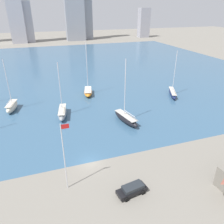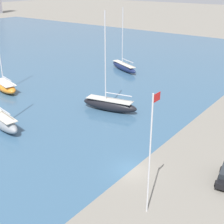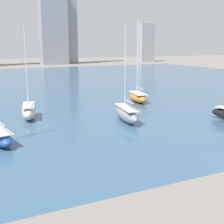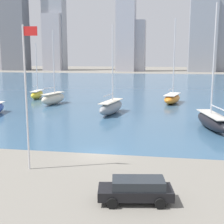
{
  "view_description": "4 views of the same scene",
  "coord_description": "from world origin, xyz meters",
  "px_view_note": "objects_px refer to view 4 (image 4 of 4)",
  "views": [
    {
      "loc": [
        -6.5,
        -32.18,
        26.22
      ],
      "look_at": [
        7.93,
        10.37,
        4.52
      ],
      "focal_mm": 35.0,
      "sensor_mm": 36.0,
      "label": 1
    },
    {
      "loc": [
        -25.17,
        -16.28,
        19.98
      ],
      "look_at": [
        7.72,
        8.59,
        2.32
      ],
      "focal_mm": 50.0,
      "sensor_mm": 36.0,
      "label": 2
    },
    {
      "loc": [
        -24.48,
        -19.42,
        11.32
      ],
      "look_at": [
        -5.33,
        19.6,
        1.95
      ],
      "focal_mm": 50.0,
      "sensor_mm": 36.0,
      "label": 3
    },
    {
      "loc": [
        6.07,
        -28.23,
        9.29
      ],
      "look_at": [
        -0.36,
        10.2,
        2.28
      ],
      "focal_mm": 50.0,
      "sensor_mm": 36.0,
      "label": 4
    }
  ],
  "objects_px": {
    "sailboat_cream": "(53,98)",
    "parked_wagon_black": "(136,189)",
    "sailboat_orange": "(172,98)",
    "flag_pole": "(27,94)",
    "sailboat_yellow": "(37,94)",
    "sailboat_black": "(212,121)",
    "sailboat_gray": "(111,107)"
  },
  "relations": [
    {
      "from": "flag_pole",
      "to": "parked_wagon_black",
      "type": "xyz_separation_m",
      "value": [
        9.25,
        -4.47,
        -5.48
      ]
    },
    {
      "from": "sailboat_cream",
      "to": "parked_wagon_black",
      "type": "relative_size",
      "value": 2.84
    },
    {
      "from": "sailboat_cream",
      "to": "sailboat_black",
      "type": "xyz_separation_m",
      "value": [
        27.5,
        -16.65,
        -0.12
      ]
    },
    {
      "from": "sailboat_cream",
      "to": "parked_wagon_black",
      "type": "height_order",
      "value": "sailboat_cream"
    },
    {
      "from": "flag_pole",
      "to": "sailboat_black",
      "type": "bearing_deg",
      "value": 45.75
    },
    {
      "from": "sailboat_orange",
      "to": "sailboat_black",
      "type": "distance_m",
      "value": 22.15
    },
    {
      "from": "flag_pole",
      "to": "sailboat_yellow",
      "type": "xyz_separation_m",
      "value": [
        -16.81,
        41.43,
        -5.32
      ]
    },
    {
      "from": "flag_pole",
      "to": "sailboat_black",
      "type": "height_order",
      "value": "sailboat_black"
    },
    {
      "from": "sailboat_gray",
      "to": "sailboat_black",
      "type": "xyz_separation_m",
      "value": [
        14.63,
        -8.34,
        -0.08
      ]
    },
    {
      "from": "sailboat_black",
      "to": "parked_wagon_black",
      "type": "height_order",
      "value": "sailboat_black"
    },
    {
      "from": "sailboat_yellow",
      "to": "sailboat_cream",
      "type": "height_order",
      "value": "sailboat_cream"
    },
    {
      "from": "sailboat_yellow",
      "to": "flag_pole",
      "type": "bearing_deg",
      "value": -71.23
    },
    {
      "from": "sailboat_gray",
      "to": "sailboat_cream",
      "type": "bearing_deg",
      "value": 157.95
    },
    {
      "from": "parked_wagon_black",
      "to": "sailboat_gray",
      "type": "bearing_deg",
      "value": 3.69
    },
    {
      "from": "sailboat_orange",
      "to": "sailboat_black",
      "type": "xyz_separation_m",
      "value": [
        4.61,
        -21.67,
        0.03
      ]
    },
    {
      "from": "sailboat_gray",
      "to": "sailboat_black",
      "type": "relative_size",
      "value": 0.9
    },
    {
      "from": "sailboat_gray",
      "to": "sailboat_yellow",
      "type": "relative_size",
      "value": 1.18
    },
    {
      "from": "flag_pole",
      "to": "sailboat_yellow",
      "type": "bearing_deg",
      "value": 112.09
    },
    {
      "from": "sailboat_gray",
      "to": "sailboat_black",
      "type": "height_order",
      "value": "sailboat_black"
    },
    {
      "from": "sailboat_cream",
      "to": "flag_pole",
      "type": "bearing_deg",
      "value": -59.9
    },
    {
      "from": "flag_pole",
      "to": "sailboat_orange",
      "type": "relative_size",
      "value": 0.71
    },
    {
      "from": "flag_pole",
      "to": "sailboat_orange",
      "type": "distance_m",
      "value": 41.48
    },
    {
      "from": "sailboat_cream",
      "to": "sailboat_orange",
      "type": "bearing_deg",
      "value": 25.54
    },
    {
      "from": "sailboat_black",
      "to": "sailboat_orange",
      "type": "bearing_deg",
      "value": 90.08
    },
    {
      "from": "sailboat_cream",
      "to": "parked_wagon_black",
      "type": "xyz_separation_m",
      "value": [
        19.66,
        -38.65,
        -0.36
      ]
    },
    {
      "from": "sailboat_cream",
      "to": "sailboat_orange",
      "type": "height_order",
      "value": "sailboat_orange"
    },
    {
      "from": "sailboat_yellow",
      "to": "sailboat_cream",
      "type": "distance_m",
      "value": 9.67
    },
    {
      "from": "flag_pole",
      "to": "sailboat_black",
      "type": "distance_m",
      "value": 25.05
    },
    {
      "from": "flag_pole",
      "to": "parked_wagon_black",
      "type": "relative_size",
      "value": 2.34
    },
    {
      "from": "sailboat_black",
      "to": "sailboat_cream",
      "type": "bearing_deg",
      "value": 136.88
    },
    {
      "from": "sailboat_cream",
      "to": "sailboat_orange",
      "type": "xyz_separation_m",
      "value": [
        22.89,
        5.02,
        -0.15
      ]
    },
    {
      "from": "sailboat_gray",
      "to": "sailboat_cream",
      "type": "distance_m",
      "value": 15.32
    }
  ]
}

